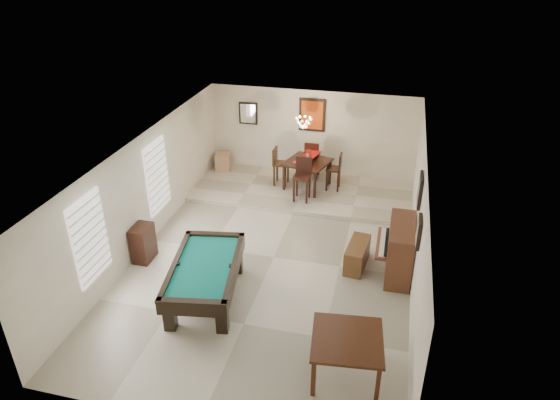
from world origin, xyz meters
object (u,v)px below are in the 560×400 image
at_px(pool_table, 206,282).
at_px(apothecary_chest, 143,243).
at_px(corner_bench, 223,161).
at_px(chandelier, 304,119).
at_px(dining_chair_north, 312,159).
at_px(dining_table, 307,172).
at_px(flower_vase, 308,153).
at_px(upright_piano, 393,249).
at_px(piano_bench, 357,255).
at_px(dining_chair_south, 302,180).
at_px(square_table, 346,357).
at_px(dining_chair_west, 281,167).
at_px(dining_chair_east, 333,172).

height_order(pool_table, apothecary_chest, apothecary_chest).
distance_m(corner_bench, chandelier, 3.32).
relative_size(pool_table, chandelier, 3.85).
bearing_deg(pool_table, dining_chair_north, 70.20).
height_order(dining_table, chandelier, chandelier).
distance_m(pool_table, dining_chair_north, 5.94).
bearing_deg(apothecary_chest, flower_vase, 55.61).
bearing_deg(upright_piano, pool_table, -153.70).
xyz_separation_m(piano_bench, dining_chair_south, (-1.74, 2.53, 0.43)).
xyz_separation_m(pool_table, dining_table, (1.04, 5.13, 0.19)).
relative_size(square_table, piano_bench, 1.13).
relative_size(dining_table, chandelier, 1.83).
distance_m(square_table, chandelier, 6.76).
relative_size(pool_table, dining_chair_south, 1.98).
bearing_deg(dining_chair_west, dining_chair_north, -46.10).
relative_size(apothecary_chest, dining_chair_west, 0.77).
xyz_separation_m(square_table, flower_vase, (-1.89, 6.45, 0.76)).
bearing_deg(dining_chair_north, dining_chair_south, 88.79).
relative_size(dining_table, flower_vase, 4.62).
xyz_separation_m(pool_table, chandelier, (0.95, 4.88, 1.81)).
bearing_deg(dining_chair_north, pool_table, 78.63).
relative_size(dining_chair_north, dining_chair_west, 1.02).
xyz_separation_m(piano_bench, corner_bench, (-4.46, 3.94, 0.08)).
bearing_deg(corner_bench, pool_table, -73.77).
bearing_deg(pool_table, chandelier, 69.35).
bearing_deg(pool_table, corner_bench, 96.59).
distance_m(dining_chair_west, chandelier, 1.69).
xyz_separation_m(pool_table, dining_chair_south, (1.05, 4.33, 0.32)).
bearing_deg(pool_table, dining_chair_south, 66.78).
bearing_deg(corner_bench, upright_piano, -37.52).
height_order(dining_table, dining_chair_south, dining_chair_south).
height_order(apothecary_chest, dining_table, dining_table).
height_order(square_table, chandelier, chandelier).
distance_m(piano_bench, dining_chair_south, 3.10).
distance_m(upright_piano, dining_table, 4.20).
xyz_separation_m(apothecary_chest, dining_chair_south, (2.88, 3.40, 0.29)).
height_order(dining_chair_north, dining_chair_west, dining_chair_north).
distance_m(flower_vase, dining_chair_east, 0.88).
bearing_deg(dining_chair_east, piano_bench, 15.81).
bearing_deg(apothecary_chest, dining_table, 55.61).
bearing_deg(pool_table, square_table, -34.00).
xyz_separation_m(apothecary_chest, dining_chair_west, (2.12, 4.19, 0.25)).
bearing_deg(upright_piano, dining_chair_north, 121.27).
height_order(square_table, flower_vase, flower_vase).
height_order(upright_piano, dining_table, upright_piano).
bearing_deg(dining_chair_south, dining_chair_north, 91.25).
distance_m(piano_bench, apothecary_chest, 4.70).
distance_m(upright_piano, corner_bench, 6.56).
relative_size(dining_chair_west, dining_chair_east, 1.03).
bearing_deg(dining_table, dining_chair_east, 3.62).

